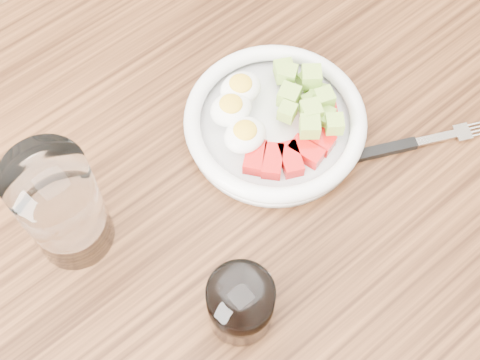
% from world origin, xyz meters
% --- Properties ---
extents(ground, '(4.00, 4.00, 0.00)m').
position_xyz_m(ground, '(0.00, 0.00, 0.00)').
color(ground, brown).
rests_on(ground, ground).
extents(dining_table, '(1.50, 0.90, 0.77)m').
position_xyz_m(dining_table, '(0.00, 0.00, 0.67)').
color(dining_table, brown).
rests_on(dining_table, ground).
extents(bowl, '(0.23, 0.23, 0.06)m').
position_xyz_m(bowl, '(0.08, 0.05, 0.79)').
color(bowl, white).
rests_on(bowl, dining_table).
extents(fork, '(0.20, 0.10, 0.01)m').
position_xyz_m(fork, '(0.18, -0.07, 0.77)').
color(fork, black).
rests_on(fork, dining_table).
extents(water_glass, '(0.09, 0.09, 0.16)m').
position_xyz_m(water_glass, '(-0.19, 0.09, 0.85)').
color(water_glass, white).
rests_on(water_glass, dining_table).
extents(coffee_glass, '(0.07, 0.07, 0.08)m').
position_xyz_m(coffee_glass, '(-0.11, -0.11, 0.81)').
color(coffee_glass, white).
rests_on(coffee_glass, dining_table).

